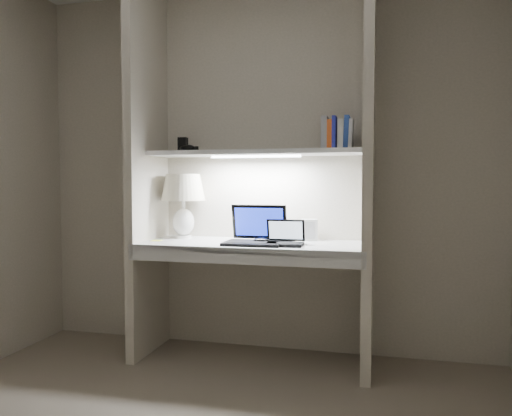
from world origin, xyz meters
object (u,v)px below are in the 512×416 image
(speaker, at_px, (309,230))
(book_row, at_px, (337,134))
(laptop_main, at_px, (256,235))
(laptop_netbook, at_px, (284,239))
(table_lamp, at_px, (183,195))

(speaker, bearing_deg, book_row, -39.98)
(laptop_main, height_order, speaker, laptop_main)
(laptop_netbook, distance_m, book_row, 0.75)
(laptop_netbook, relative_size, book_row, 1.17)
(laptop_netbook, bearing_deg, laptop_main, 168.95)
(table_lamp, distance_m, laptop_main, 0.64)
(laptop_main, bearing_deg, laptop_netbook, -9.72)
(table_lamp, relative_size, laptop_netbook, 1.81)
(laptop_netbook, distance_m, speaker, 0.30)
(laptop_netbook, bearing_deg, speaker, 64.68)
(table_lamp, relative_size, speaker, 3.12)
(book_row, bearing_deg, laptop_main, -162.67)
(table_lamp, height_order, laptop_netbook, table_lamp)
(laptop_main, xyz_separation_m, speaker, (0.31, 0.24, 0.02))
(laptop_main, height_order, book_row, book_row)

